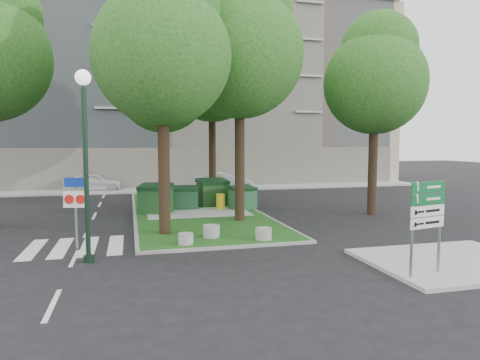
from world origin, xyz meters
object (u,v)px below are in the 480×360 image
object	(u,v)px
bollard_right	(263,234)
car_silver	(223,182)
bollard_left	(186,239)
tree_median_mid	(164,78)
street_lamp	(85,143)
tree_median_near_left	(164,43)
tree_median_near_right	(241,42)
dumpster_a	(156,199)
dumpster_b	(185,198)
litter_bin	(220,201)
directional_sign	(427,213)
tree_street_right	(376,74)
dumpster_c	(213,192)
traffic_sign_pole	(75,200)
car_white	(93,182)
bollard_mid	(211,231)
tree_median_far	(213,65)
dumpster_d	(243,197)

from	to	relation	value
bollard_right	car_silver	size ratio (longest dim) A/B	0.14
bollard_left	car_silver	distance (m)	17.06
tree_median_mid	street_lamp	world-z (taller)	tree_median_mid
tree_median_near_left	tree_median_near_right	xyz separation A→B (m)	(3.50, 2.00, 0.67)
dumpster_a	dumpster_b	xyz separation A→B (m)	(1.60, 0.99, -0.12)
car_silver	dumpster_a	bearing A→B (deg)	157.78
litter_bin	directional_sign	size ratio (longest dim) A/B	0.32
tree_street_right	dumpster_c	bearing A→B (deg)	151.05
traffic_sign_pole	street_lamp	bearing A→B (deg)	-61.72
dumpster_a	car_white	size ratio (longest dim) A/B	0.45
dumpster_c	bollard_mid	distance (m)	7.98
tree_median_near_right	bollard_left	xyz separation A→B (m)	(-3.04, -4.06, -7.68)
tree_median_near_left	tree_median_far	distance (m)	10.24
car_white	traffic_sign_pole	bearing A→B (deg)	-177.36
tree_median_near_left	traffic_sign_pole	bearing A→B (deg)	-157.11
dumpster_c	bollard_left	xyz separation A→B (m)	(-2.61, -8.67, -0.54)
tree_median_near_left	bollard_right	xyz separation A→B (m)	(3.27, -2.06, -6.99)
litter_bin	traffic_sign_pole	world-z (taller)	traffic_sign_pole
directional_sign	car_silver	xyz separation A→B (m)	(-0.85, 21.32, -1.05)
street_lamp	bollard_left	bearing A→B (deg)	19.25
tree_median_mid	bollard_right	xyz separation A→B (m)	(2.77, -8.56, -6.65)
dumpster_d	street_lamp	distance (m)	11.23
tree_median_near_right	dumpster_a	distance (m)	8.53
litter_bin	dumpster_b	bearing A→B (deg)	163.00
tree_median_mid	dumpster_c	distance (m)	6.65
litter_bin	dumpster_a	bearing A→B (deg)	-172.51
tree_median_near_left	car_white	size ratio (longest dim) A/B	2.53
tree_median_near_right	car_white	distance (m)	17.85
dumpster_a	dumpster_b	bearing A→B (deg)	54.40
tree_median_near_right	dumpster_b	xyz separation A→B (m)	(-2.03, 3.88, -7.28)
tree_median_far	car_white	distance (m)	12.86
traffic_sign_pole	tree_median_far	bearing A→B (deg)	69.54
tree_median_far	directional_sign	bearing A→B (deg)	-81.52
tree_median_near_left	tree_street_right	bearing A→B (deg)	13.39
street_lamp	traffic_sign_pole	world-z (taller)	street_lamp
dumpster_d	litter_bin	xyz separation A→B (m)	(-1.17, 0.20, -0.19)
tree_median_near_right	dumpster_d	world-z (taller)	tree_median_near_right
dumpster_a	dumpster_b	distance (m)	1.88
tree_median_far	tree_median_near_right	bearing A→B (deg)	-91.53
dumpster_b	directional_sign	size ratio (longest dim) A/B	0.55
traffic_sign_pole	litter_bin	bearing A→B (deg)	58.03
dumpster_a	car_silver	xyz separation A→B (m)	(5.45, 9.40, -0.11)
dumpster_b	bollard_right	xyz separation A→B (m)	(1.80, -7.94, -0.37)
tree_median_mid	dumpster_a	bearing A→B (deg)	-111.48
tree_median_mid	bollard_mid	bearing A→B (deg)	-82.48
tree_street_right	bollard_right	xyz separation A→B (m)	(-7.23, -4.56, -6.65)
traffic_sign_pole	car_white	distance (m)	17.86
tree_street_right	directional_sign	distance (m)	11.70
tree_median_near_left	directional_sign	xyz separation A→B (m)	(6.17, -7.03, -5.56)
tree_street_right	directional_sign	size ratio (longest dim) A/B	4.08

